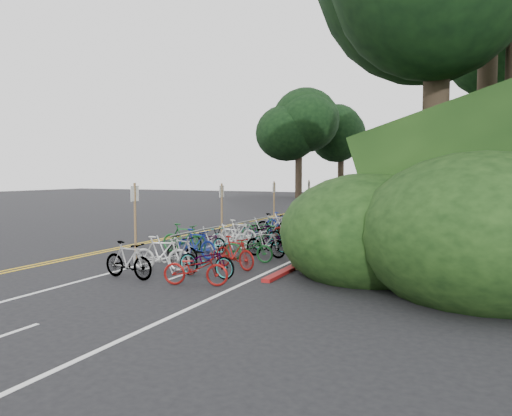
{
  "coord_description": "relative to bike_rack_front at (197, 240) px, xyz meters",
  "views": [
    {
      "loc": [
        10.94,
        -14.13,
        2.94
      ],
      "look_at": [
        1.23,
        7.24,
        1.3
      ],
      "focal_mm": 35.0,
      "sensor_mm": 36.0,
      "label": 1
    }
  ],
  "objects": [
    {
      "name": "ground",
      "position": [
        -2.79,
        0.72,
        -0.83
      ],
      "size": [
        120.0,
        120.0,
        0.0
      ],
      "primitive_type": "plane",
      "color": "black",
      "rests_on": "ground"
    },
    {
      "name": "bike_racks_rest",
      "position": [
        0.21,
        13.72,
        0.02
      ],
      "size": [
        1.14,
        23.0,
        1.17
      ],
      "color": "gray",
      "rests_on": "ground"
    },
    {
      "name": "signpost_near",
      "position": [
        -2.21,
        -0.22,
        0.66
      ],
      "size": [
        0.08,
        0.4,
        2.63
      ],
      "color": "brown",
      "rests_on": "ground"
    },
    {
      "name": "road_markings",
      "position": [
        -2.16,
        10.82,
        -0.83
      ],
      "size": [
        7.47,
        80.0,
        0.01
      ],
      "color": "gold",
      "rests_on": "ground"
    },
    {
      "name": "bike_valet",
      "position": [
        0.14,
        3.52,
        -0.34
      ],
      "size": [
        3.43,
        13.74,
        1.06
      ],
      "color": "slate",
      "rests_on": "ground"
    },
    {
      "name": "red_curb",
      "position": [
        2.91,
        12.72,
        -0.78
      ],
      "size": [
        0.25,
        28.0,
        0.1
      ],
      "primitive_type": "cube",
      "color": "maroon",
      "rests_on": "ground"
    },
    {
      "name": "signposts_rest",
      "position": [
        -2.19,
        14.72,
        0.6
      ],
      "size": [
        0.08,
        18.4,
        2.5
      ],
      "color": "brown",
      "rests_on": "ground"
    },
    {
      "name": "bike_rack_front",
      "position": [
        0.0,
        0.0,
        0.0
      ],
      "size": [
        1.13,
        2.86,
        1.14
      ],
      "color": "gray",
      "rests_on": "ground"
    },
    {
      "name": "bike_front",
      "position": [
        -1.83,
        2.15,
        -0.29
      ],
      "size": [
        0.64,
        1.84,
        1.09
      ],
      "primitive_type": "imported",
      "rotation": [
        0.0,
        0.0,
        1.64
      ],
      "color": "#144C1E",
      "rests_on": "ground"
    },
    {
      "name": "tree_cluster",
      "position": [
        6.97,
        22.76,
        11.48
      ],
      "size": [
        33.23,
        54.69,
        19.78
      ],
      "color": "#2D2319",
      "rests_on": "ground"
    }
  ]
}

